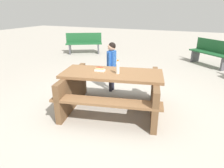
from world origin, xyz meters
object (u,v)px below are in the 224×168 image
Objects in this scene: soda_bottle at (118,67)px; park_bench_far at (84,43)px; child_in_coat at (112,61)px; park_bench_mid at (212,52)px; hotdog_tray at (100,69)px; picnic_table at (112,88)px.

soda_bottle reaches higher than park_bench_far.
child_in_coat is 0.82× the size of park_bench_mid.
hotdog_tray is (0.35, -0.01, -0.08)m from soda_bottle.
child_in_coat is at bearing -60.49° from soda_bottle.
child_in_coat is 4.29m from park_bench_far.
soda_bottle reaches higher than park_bench_mid.
park_bench_far reaches higher than picnic_table.
park_bench_mid is (-1.70, -4.22, -0.41)m from soda_bottle.
picnic_table is 10.74× the size of hotdog_tray.
park_bench_far is (2.73, -3.31, -0.28)m from child_in_coat.
park_bench_far is at bearing -52.42° from soda_bottle.
picnic_table is 5.20m from park_bench_far.
child_in_coat reaches higher than hotdog_tray.
child_in_coat is 0.75× the size of park_bench_far.
soda_bottle is 0.18× the size of park_bench_mid.
park_bench_far is (3.11, -4.17, 0.00)m from picnic_table.
park_bench_far is at bearing -50.50° from child_in_coat.
child_in_coat is (0.38, -0.87, 0.28)m from picnic_table.
hotdog_tray is 4.70m from park_bench_mid.
soda_bottle is (-0.12, 0.02, 0.42)m from picnic_table.
park_bench_mid is at bearing -179.73° from park_bench_far.
child_in_coat is at bearing 129.50° from park_bench_far.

